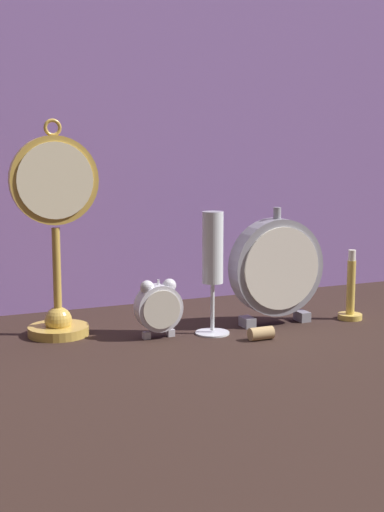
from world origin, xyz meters
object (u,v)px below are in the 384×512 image
object	(u,v)px
wine_cork	(261,333)
alarm_clock_twin_bell	(159,306)
mantel_clock_silver	(277,268)
champagne_flute	(213,259)
pocket_watch_on_stand	(56,237)
brass_candlestick	(351,297)

from	to	relation	value
wine_cork	alarm_clock_twin_bell	bearing A→B (deg)	152.54
mantel_clock_silver	champagne_flute	distance (m)	0.14
pocket_watch_on_stand	champagne_flute	xyz separation A→B (m)	(0.25, -0.10, -0.04)
mantel_clock_silver	wine_cork	distance (m)	0.15
mantel_clock_silver	brass_candlestick	world-z (taller)	mantel_clock_silver
alarm_clock_twin_bell	champagne_flute	bearing A→B (deg)	-7.49
mantel_clock_silver	champagne_flute	xyz separation A→B (m)	(-0.13, -0.02, 0.03)
brass_candlestick	wine_cork	size ratio (longest dim) A/B	3.13
pocket_watch_on_stand	champagne_flute	bearing A→B (deg)	-20.99
mantel_clock_silver	wine_cork	xyz separation A→B (m)	(-0.08, -0.08, -0.09)
champagne_flute	wine_cork	bearing A→B (deg)	-48.74
pocket_watch_on_stand	mantel_clock_silver	distance (m)	0.40
alarm_clock_twin_bell	champagne_flute	world-z (taller)	champagne_flute
alarm_clock_twin_bell	champagne_flute	xyz separation A→B (m)	(0.09, -0.01, 0.08)
pocket_watch_on_stand	brass_candlestick	bearing A→B (deg)	-10.72
wine_cork	champagne_flute	bearing A→B (deg)	131.26
mantel_clock_silver	champagne_flute	size ratio (longest dim) A/B	1.01
alarm_clock_twin_bell	brass_candlestick	world-z (taller)	brass_candlestick
champagne_flute	wine_cork	xyz separation A→B (m)	(0.06, -0.07, -0.12)
champagne_flute	alarm_clock_twin_bell	bearing A→B (deg)	172.51
pocket_watch_on_stand	alarm_clock_twin_bell	size ratio (longest dim) A/B	3.65
pocket_watch_on_stand	brass_candlestick	distance (m)	0.55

